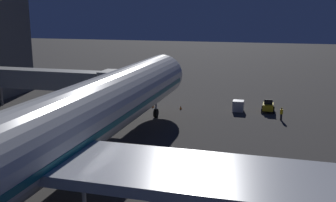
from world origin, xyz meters
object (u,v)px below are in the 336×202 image
at_px(baggage_container_near_belt, 238,106).
at_px(ground_crew_by_belt_loader, 281,113).
at_px(airliner_at_gate, 31,146).
at_px(traffic_cone_nose_starboard, 153,106).
at_px(traffic_cone_nose_port, 181,107).
at_px(baggage_tug_lead, 268,107).
at_px(jet_bridge, 52,80).

height_order(baggage_container_near_belt, ground_crew_by_belt_loader, ground_crew_by_belt_loader).
bearing_deg(airliner_at_gate, traffic_cone_nose_starboard, -86.30).
bearing_deg(ground_crew_by_belt_loader, baggage_container_near_belt, -29.71).
bearing_deg(baggage_container_near_belt, traffic_cone_nose_port, 7.50).
distance_m(baggage_tug_lead, traffic_cone_nose_starboard, 17.22).
relative_size(baggage_tug_lead, traffic_cone_nose_starboard, 4.23).
distance_m(airliner_at_gate, traffic_cone_nose_port, 34.46).
distance_m(airliner_at_gate, ground_crew_by_belt_loader, 36.08).
xyz_separation_m(jet_bridge, ground_crew_by_belt_loader, (-29.79, -7.80, -4.50)).
height_order(traffic_cone_nose_port, traffic_cone_nose_starboard, same).
bearing_deg(traffic_cone_nose_starboard, baggage_tug_lead, -174.21).
relative_size(baggage_container_near_belt, ground_crew_by_belt_loader, 0.89).
bearing_deg(jet_bridge, baggage_tug_lead, -156.90).
bearing_deg(ground_crew_by_belt_loader, traffic_cone_nose_port, -9.26).
xyz_separation_m(jet_bridge, baggage_container_near_belt, (-23.67, -11.29, -4.69)).
relative_size(baggage_container_near_belt, traffic_cone_nose_starboard, 2.90).
bearing_deg(traffic_cone_nose_starboard, jet_bridge, 43.27).
xyz_separation_m(baggage_tug_lead, traffic_cone_nose_starboard, (17.12, 1.74, -0.50)).
relative_size(airliner_at_gate, traffic_cone_nose_starboard, 128.08).
bearing_deg(baggage_tug_lead, airliner_at_gate, 67.34).
xyz_separation_m(airliner_at_gate, jet_bridge, (13.01, -23.83, 0.09)).
xyz_separation_m(jet_bridge, traffic_cone_nose_starboard, (-10.81, -10.18, -5.21)).
height_order(airliner_at_gate, ground_crew_by_belt_loader, airliner_at_gate).
xyz_separation_m(traffic_cone_nose_port, traffic_cone_nose_starboard, (4.40, 0.00, 0.00)).
bearing_deg(airliner_at_gate, baggage_tug_lead, -112.66).
distance_m(baggage_container_near_belt, traffic_cone_nose_starboard, 12.92).
bearing_deg(jet_bridge, airliner_at_gate, 118.63).
bearing_deg(jet_bridge, traffic_cone_nose_starboard, -136.73).
xyz_separation_m(baggage_tug_lead, baggage_container_near_belt, (4.26, 0.62, 0.02)).
xyz_separation_m(airliner_at_gate, baggage_container_near_belt, (-10.66, -35.12, -4.60)).
height_order(jet_bridge, baggage_tug_lead, jet_bridge).
xyz_separation_m(airliner_at_gate, traffic_cone_nose_port, (-2.20, -34.01, -5.12)).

